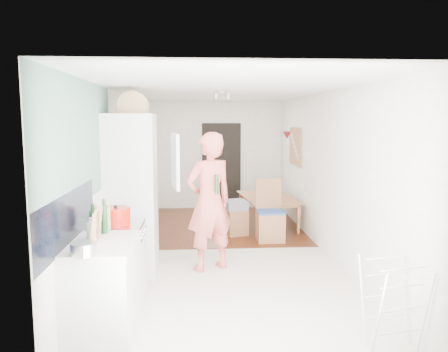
{
  "coord_description": "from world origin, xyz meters",
  "views": [
    {
      "loc": [
        -0.4,
        -6.63,
        2.07
      ],
      "look_at": [
        0.05,
        0.2,
        1.19
      ],
      "focal_mm": 35.0,
      "sensor_mm": 36.0,
      "label": 1
    }
  ],
  "objects": [
    {
      "name": "room_shell",
      "position": [
        0.0,
        0.0,
        1.25
      ],
      "size": [
        3.2,
        7.0,
        2.5
      ],
      "primitive_type": null,
      "color": "white",
      "rests_on": "ground"
    },
    {
      "name": "floor",
      "position": [
        0.0,
        0.0,
        0.0
      ],
      "size": [
        3.2,
        7.0,
        0.01
      ],
      "primitive_type": "cube",
      "color": "beige",
      "rests_on": "ground"
    },
    {
      "name": "wood_floor_overlay",
      "position": [
        0.0,
        1.85,
        0.01
      ],
      "size": [
        3.2,
        3.3,
        0.01
      ],
      "primitive_type": "cube",
      "color": "#512510",
      "rests_on": "room_shell"
    },
    {
      "name": "sage_wall_panel",
      "position": [
        -1.59,
        -2.0,
        1.85
      ],
      "size": [
        0.02,
        3.0,
        1.3
      ],
      "primitive_type": "cube",
      "color": "slate",
      "rests_on": "room_shell"
    },
    {
      "name": "tile_splashback",
      "position": [
        -1.59,
        -2.55,
        1.15
      ],
      "size": [
        0.02,
        1.9,
        0.5
      ],
      "primitive_type": "cube",
      "color": "black",
      "rests_on": "room_shell"
    },
    {
      "name": "doorway_recess",
      "position": [
        0.2,
        3.48,
        1.0
      ],
      "size": [
        0.9,
        0.04,
        2.0
      ],
      "primitive_type": "cube",
      "color": "black",
      "rests_on": "room_shell"
    },
    {
      "name": "base_cabinet",
      "position": [
        -1.3,
        -2.55,
        0.43
      ],
      "size": [
        0.6,
        0.9,
        0.86
      ],
      "primitive_type": "cube",
      "color": "silver",
      "rests_on": "room_shell"
    },
    {
      "name": "worktop",
      "position": [
        -1.3,
        -2.55,
        0.89
      ],
      "size": [
        0.62,
        0.92,
        0.06
      ],
      "primitive_type": "cube",
      "color": "beige",
      "rests_on": "room_shell"
    },
    {
      "name": "range_cooker",
      "position": [
        -1.3,
        -1.8,
        0.44
      ],
      "size": [
        0.6,
        0.6,
        0.88
      ],
      "primitive_type": "cube",
      "color": "silver",
      "rests_on": "room_shell"
    },
    {
      "name": "cooker_top",
      "position": [
        -1.3,
        -1.8,
        0.9
      ],
      "size": [
        0.6,
        0.6,
        0.04
      ],
      "primitive_type": "cube",
      "color": "#B6B6B8",
      "rests_on": "room_shell"
    },
    {
      "name": "fridge_housing",
      "position": [
        -1.27,
        -0.78,
        1.07
      ],
      "size": [
        0.66,
        0.66,
        2.15
      ],
      "primitive_type": "cube",
      "color": "silver",
      "rests_on": "room_shell"
    },
    {
      "name": "fridge_door",
      "position": [
        -0.66,
        -1.08,
        1.55
      ],
      "size": [
        0.14,
        0.56,
        0.7
      ],
      "primitive_type": "cube",
      "rotation": [
        0.0,
        0.0,
        -1.4
      ],
      "color": "silver",
      "rests_on": "room_shell"
    },
    {
      "name": "fridge_interior",
      "position": [
        -0.96,
        -0.78,
        1.55
      ],
      "size": [
        0.02,
        0.52,
        0.66
      ],
      "primitive_type": "cube",
      "color": "white",
      "rests_on": "room_shell"
    },
    {
      "name": "pinboard",
      "position": [
        1.58,
        1.9,
        1.55
      ],
      "size": [
        0.03,
        0.9,
        0.7
      ],
      "primitive_type": "cube",
      "color": "tan",
      "rests_on": "room_shell"
    },
    {
      "name": "pinboard_frame",
      "position": [
        1.57,
        1.9,
        1.55
      ],
      "size": [
        0.0,
        0.94,
        0.74
      ],
      "primitive_type": "cube",
      "color": "#AB703F",
      "rests_on": "room_shell"
    },
    {
      "name": "wall_sconce",
      "position": [
        1.54,
        2.55,
        1.75
      ],
      "size": [
        0.18,
        0.18,
        0.16
      ],
      "primitive_type": "cone",
      "color": "maroon",
      "rests_on": "room_shell"
    },
    {
      "name": "person",
      "position": [
        -0.22,
        -0.74,
        1.13
      ],
      "size": [
        0.98,
        0.86,
        2.25
      ],
      "primitive_type": "imported",
      "rotation": [
        0.0,
        0.0,
        3.62
      ],
      "color": "#E2655A",
      "rests_on": "floor"
    },
    {
      "name": "dining_table",
      "position": [
        1.04,
        1.71,
        0.25
      ],
      "size": [
        0.92,
        1.47,
        0.49
      ],
      "primitive_type": "imported",
      "rotation": [
        0.0,
        0.0,
        1.67
      ],
      "color": "#AB703F",
      "rests_on": "floor"
    },
    {
      "name": "dining_chair",
      "position": [
        0.87,
        0.61,
        0.53
      ],
      "size": [
        0.45,
        0.45,
        1.06
      ],
      "primitive_type": null,
      "rotation": [
        0.0,
        0.0,
        0.0
      ],
      "color": "#AB703F",
      "rests_on": "floor"
    },
    {
      "name": "stool",
      "position": [
        0.32,
        1.04,
        0.23
      ],
      "size": [
        0.44,
        0.44,
        0.47
      ],
      "primitive_type": null,
      "rotation": [
        0.0,
        0.0,
        0.26
      ],
      "color": "#AB703F",
      "rests_on": "floor"
    },
    {
      "name": "grey_drape",
      "position": [
        0.31,
        1.06,
        0.55
      ],
      "size": [
        0.46,
        0.46,
        0.17
      ],
      "primitive_type": "cube",
      "rotation": [
        0.0,
        0.0,
        0.27
      ],
      "color": "gray",
      "rests_on": "stool"
    },
    {
      "name": "drying_rack",
      "position": [
        1.35,
        -3.03,
        0.42
      ],
      "size": [
        0.49,
        0.46,
        0.84
      ],
      "primitive_type": null,
      "rotation": [
        0.0,
        0.0,
        0.19
      ],
      "color": "silver",
      "rests_on": "floor"
    },
    {
      "name": "bread_bin",
      "position": [
        -1.22,
        -0.69,
        2.25
      ],
      "size": [
        0.43,
        0.41,
        0.21
      ],
      "primitive_type": null,
      "rotation": [
        0.0,
        0.0,
        -0.1
      ],
      "color": "tan",
      "rests_on": "fridge_housing"
    },
    {
      "name": "red_casserole",
      "position": [
        -1.28,
        -1.84,
        1.02
      ],
      "size": [
        0.33,
        0.33,
        0.19
      ],
      "primitive_type": "cylinder",
      "rotation": [
        0.0,
        0.0,
        -0.02
      ],
      "color": "red",
      "rests_on": "cooker_top"
    },
    {
      "name": "steel_pan",
      "position": [
        -1.36,
        -2.95,
        0.98
      ],
      "size": [
        0.28,
        0.28,
        0.11
      ],
      "primitive_type": "cylinder",
      "rotation": [
        0.0,
        0.0,
        -0.3
      ],
      "color": "#B6B6B8",
      "rests_on": "worktop"
    },
    {
      "name": "held_bottle",
      "position": [
        -0.12,
        -0.9,
        1.22
      ],
      "size": [
        0.06,
        0.06,
        0.26
      ],
      "primitive_type": "cylinder",
      "color": "#183F1E",
      "rests_on": "person"
    },
    {
      "name": "bottle_a",
      "position": [
        -1.4,
        -2.4,
        1.06
      ],
      "size": [
        0.08,
        0.08,
        0.27
      ],
      "primitive_type": "cylinder",
      "rotation": [
        0.0,
        0.0,
        0.29
      ],
      "color": "#183F1E",
      "rests_on": "worktop"
    },
    {
      "name": "bottle_b",
      "position": [
        -1.33,
        -2.22,
        1.06
      ],
      "size": [
        0.07,
        0.07,
        0.29
      ],
      "primitive_type": "cylinder",
      "rotation": [
        0.0,
        0.0,
        -0.01
      ],
      "color": "#183F1E",
      "rests_on": "worktop"
    },
    {
      "name": "bottle_c",
      "position": [
        -1.37,
        -2.62,
        1.02
      ],
      "size": [
        0.1,
        0.1,
        0.2
      ],
      "primitive_type": "cylinder",
      "rotation": [
        0.0,
        0.0,
        0.22
      ],
      "color": "silver",
      "rests_on": "worktop"
    },
    {
      "name": "pepper_mill_front",
      "position": [
        -1.34,
        -2.02,
        1.04
      ],
      "size": [
        0.07,
        0.07,
        0.24
      ],
      "primitive_type": "cylinder",
      "rotation": [
        0.0,
        0.0,
        0.12
      ],
      "color": "tan",
      "rests_on": "worktop"
    },
    {
      "name": "pepper_mill_back",
      "position": [
        -1.44,
        -2.1,
        1.03
      ],
      "size": [
        0.07,
        0.07,
        0.21
      ],
      "primitive_type": "cylinder",
      "rotation": [
        0.0,
        0.0,
        -0.28
      ],
      "color": "tan",
      "rests_on": "worktop"
    },
    {
      "name": "chopping_boards",
      "position": [
        -1.33,
        -2.6,
        1.09
      ],
      "size": [
        0.07,
        0.25,
        0.34
      ],
      "primitive_type": null,
      "rotation": [
        0.0,
        0.0,
        0.14
      ],
      "color": "tan",
      "rests_on": "worktop"
    }
  ]
}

